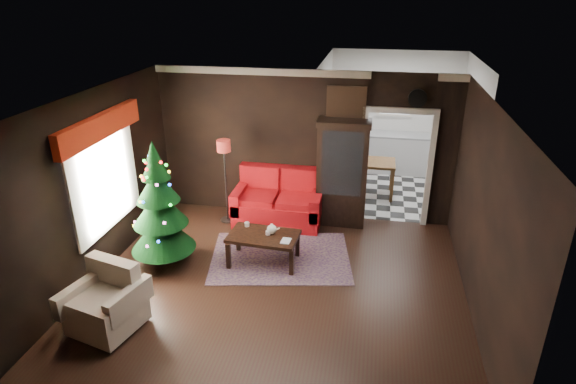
% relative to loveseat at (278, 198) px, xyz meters
% --- Properties ---
extents(floor, '(5.50, 5.50, 0.00)m').
position_rel_loveseat_xyz_m(floor, '(0.40, -2.05, -0.50)').
color(floor, black).
rests_on(floor, ground).
extents(ceiling, '(5.50, 5.50, 0.00)m').
position_rel_loveseat_xyz_m(ceiling, '(0.40, -2.05, 2.30)').
color(ceiling, white).
rests_on(ceiling, ground).
extents(wall_back, '(5.50, 0.00, 5.50)m').
position_rel_loveseat_xyz_m(wall_back, '(0.40, 0.45, 0.90)').
color(wall_back, black).
rests_on(wall_back, ground).
extents(wall_front, '(5.50, 0.00, 5.50)m').
position_rel_loveseat_xyz_m(wall_front, '(0.40, -4.55, 0.90)').
color(wall_front, black).
rests_on(wall_front, ground).
extents(wall_left, '(0.00, 5.50, 5.50)m').
position_rel_loveseat_xyz_m(wall_left, '(-2.35, -2.05, 0.90)').
color(wall_left, black).
rests_on(wall_left, ground).
extents(wall_right, '(0.00, 5.50, 5.50)m').
position_rel_loveseat_xyz_m(wall_right, '(3.15, -2.05, 0.90)').
color(wall_right, black).
rests_on(wall_right, ground).
extents(doorway, '(1.10, 0.10, 2.10)m').
position_rel_loveseat_xyz_m(doorway, '(2.10, 0.45, 0.55)').
color(doorway, beige).
rests_on(doorway, ground).
extents(left_window, '(0.05, 1.60, 1.40)m').
position_rel_loveseat_xyz_m(left_window, '(-2.31, -1.85, 0.95)').
color(left_window, white).
rests_on(left_window, wall_left).
extents(valance, '(0.12, 2.10, 0.35)m').
position_rel_loveseat_xyz_m(valance, '(-2.23, -1.85, 1.77)').
color(valance, '#A0200D').
rests_on(valance, wall_left).
extents(kitchen_floor, '(3.00, 3.00, 0.00)m').
position_rel_loveseat_xyz_m(kitchen_floor, '(2.10, 1.95, -0.50)').
color(kitchen_floor, silver).
rests_on(kitchen_floor, ground).
extents(kitchen_window, '(0.70, 0.06, 0.70)m').
position_rel_loveseat_xyz_m(kitchen_window, '(2.10, 3.40, 1.20)').
color(kitchen_window, white).
rests_on(kitchen_window, ground).
extents(rug, '(2.51, 2.02, 0.01)m').
position_rel_loveseat_xyz_m(rug, '(0.29, -1.25, -0.49)').
color(rug, '#5A3C4C').
rests_on(rug, ground).
extents(loveseat, '(1.70, 0.90, 1.00)m').
position_rel_loveseat_xyz_m(loveseat, '(0.00, 0.00, 0.00)').
color(loveseat, maroon).
rests_on(loveseat, ground).
extents(curio_cabinet, '(0.90, 0.45, 1.90)m').
position_rel_loveseat_xyz_m(curio_cabinet, '(1.15, 0.22, 0.45)').
color(curio_cabinet, black).
rests_on(curio_cabinet, ground).
extents(floor_lamp, '(0.31, 0.31, 1.59)m').
position_rel_loveseat_xyz_m(floor_lamp, '(-0.95, -0.17, 0.33)').
color(floor_lamp, '#252525').
rests_on(floor_lamp, ground).
extents(christmas_tree, '(1.15, 1.15, 1.92)m').
position_rel_loveseat_xyz_m(christmas_tree, '(-1.50, -1.77, 0.55)').
color(christmas_tree, black).
rests_on(christmas_tree, ground).
extents(armchair, '(0.99, 0.99, 0.83)m').
position_rel_loveseat_xyz_m(armchair, '(-1.57, -3.41, -0.04)').
color(armchair, tan).
rests_on(armchair, ground).
extents(coffee_table, '(1.14, 0.73, 0.49)m').
position_rel_loveseat_xyz_m(coffee_table, '(0.06, -1.44, -0.24)').
color(coffee_table, black).
rests_on(coffee_table, rug).
extents(teapot, '(0.20, 0.20, 0.17)m').
position_rel_loveseat_xyz_m(teapot, '(0.18, -1.38, 0.09)').
color(teapot, white).
rests_on(teapot, coffee_table).
extents(cup_a, '(0.09, 0.09, 0.07)m').
position_rel_loveseat_xyz_m(cup_a, '(-0.27, -1.21, 0.04)').
color(cup_a, silver).
rests_on(cup_a, coffee_table).
extents(cup_b, '(0.08, 0.08, 0.07)m').
position_rel_loveseat_xyz_m(cup_b, '(0.13, -1.43, 0.04)').
color(cup_b, white).
rests_on(cup_b, coffee_table).
extents(book, '(0.14, 0.03, 0.20)m').
position_rel_loveseat_xyz_m(book, '(0.38, -1.58, 0.10)').
color(book, '#80685A').
rests_on(book, coffee_table).
extents(wall_clock, '(0.32, 0.32, 0.06)m').
position_rel_loveseat_xyz_m(wall_clock, '(2.35, 0.40, 1.88)').
color(wall_clock, white).
rests_on(wall_clock, wall_back).
extents(painting, '(0.62, 0.05, 0.52)m').
position_rel_loveseat_xyz_m(painting, '(1.15, 0.41, 1.75)').
color(painting, tan).
rests_on(painting, wall_back).
extents(kitchen_counter, '(1.80, 0.60, 0.90)m').
position_rel_loveseat_xyz_m(kitchen_counter, '(2.10, 3.15, -0.05)').
color(kitchen_counter, silver).
rests_on(kitchen_counter, ground).
extents(kitchen_table, '(0.70, 0.70, 0.75)m').
position_rel_loveseat_xyz_m(kitchen_table, '(1.80, 1.65, -0.12)').
color(kitchen_table, brown).
rests_on(kitchen_table, ground).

